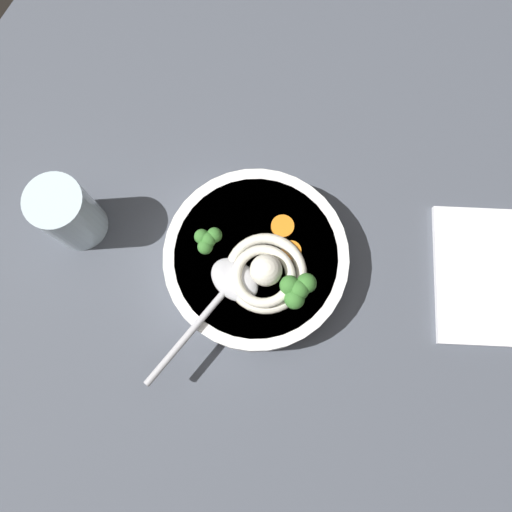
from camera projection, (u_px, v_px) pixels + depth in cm
name	position (u px, v px, depth cm)	size (l,w,h in cm)	color
table_slab	(277.00, 258.00, 65.14)	(100.88, 100.88, 3.81)	#474C56
soup_bowl	(256.00, 260.00, 60.58)	(21.91, 21.91, 4.83)	white
noodle_pile	(266.00, 274.00, 56.52)	(10.42, 10.22, 4.19)	silver
soup_spoon	(227.00, 289.00, 56.64)	(17.52, 7.19, 1.60)	#B7B7BC
broccoli_floret_beside_chili	(208.00, 240.00, 56.97)	(3.47, 2.99, 2.74)	#7A9E60
broccoli_floret_right	(297.00, 289.00, 55.20)	(4.46, 3.84, 3.53)	#7A9E60
carrot_slice_rear	(293.00, 248.00, 58.21)	(2.38, 2.38, 0.60)	orange
carrot_slice_near_spoon	(283.00, 226.00, 58.82)	(2.74, 2.74, 0.53)	orange
drinking_glass	(68.00, 214.00, 59.32)	(6.75, 6.75, 9.90)	silver
folded_napkin	(477.00, 275.00, 62.31)	(17.40, 10.47, 0.80)	white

